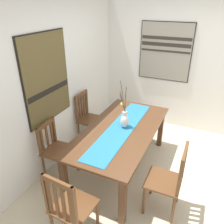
{
  "coord_description": "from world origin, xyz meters",
  "views": [
    {
      "loc": [
        -2.64,
        -0.33,
        2.47
      ],
      "look_at": [
        0.03,
        0.9,
        0.98
      ],
      "focal_mm": 36.22,
      "sensor_mm": 36.0,
      "label": 1
    }
  ],
  "objects_px": {
    "painting_on_back_wall": "(47,78)",
    "painting_on_side_wall": "(165,52)",
    "centerpiece_vase": "(124,119)",
    "chair_2": "(169,179)",
    "chair_0": "(56,149)",
    "chair_3": "(70,207)",
    "chair_1": "(88,117)",
    "dining_table": "(121,134)"
  },
  "relations": [
    {
      "from": "centerpiece_vase",
      "to": "chair_0",
      "type": "relative_size",
      "value": 0.84
    },
    {
      "from": "chair_1",
      "to": "painting_on_side_wall",
      "type": "distance_m",
      "value": 1.94
    },
    {
      "from": "chair_0",
      "to": "chair_3",
      "type": "xyz_separation_m",
      "value": [
        -0.81,
        -0.79,
        0.03
      ]
    },
    {
      "from": "chair_3",
      "to": "painting_on_back_wall",
      "type": "relative_size",
      "value": 0.78
    },
    {
      "from": "chair_1",
      "to": "chair_2",
      "type": "relative_size",
      "value": 0.98
    },
    {
      "from": "chair_0",
      "to": "chair_2",
      "type": "height_order",
      "value": "chair_2"
    },
    {
      "from": "chair_3",
      "to": "chair_1",
      "type": "bearing_deg",
      "value": 24.73
    },
    {
      "from": "centerpiece_vase",
      "to": "chair_0",
      "type": "bearing_deg",
      "value": 124.96
    },
    {
      "from": "chair_1",
      "to": "chair_2",
      "type": "bearing_deg",
      "value": -120.15
    },
    {
      "from": "dining_table",
      "to": "centerpiece_vase",
      "type": "bearing_deg",
      "value": -23.09
    },
    {
      "from": "chair_2",
      "to": "painting_on_back_wall",
      "type": "xyz_separation_m",
      "value": [
        0.22,
        1.89,
        0.94
      ]
    },
    {
      "from": "chair_2",
      "to": "painting_on_back_wall",
      "type": "bearing_deg",
      "value": 83.31
    },
    {
      "from": "chair_0",
      "to": "painting_on_side_wall",
      "type": "xyz_separation_m",
      "value": [
        2.29,
        -0.98,
        1.07
      ]
    },
    {
      "from": "centerpiece_vase",
      "to": "chair_2",
      "type": "bearing_deg",
      "value": -123.98
    },
    {
      "from": "centerpiece_vase",
      "to": "chair_3",
      "type": "height_order",
      "value": "centerpiece_vase"
    },
    {
      "from": "chair_0",
      "to": "chair_2",
      "type": "relative_size",
      "value": 0.91
    },
    {
      "from": "chair_0",
      "to": "painting_on_back_wall",
      "type": "distance_m",
      "value": 1.04
    },
    {
      "from": "painting_on_side_wall",
      "to": "painting_on_back_wall",
      "type": "bearing_deg",
      "value": 149.3
    },
    {
      "from": "chair_0",
      "to": "chair_3",
      "type": "bearing_deg",
      "value": -135.52
    },
    {
      "from": "chair_2",
      "to": "painting_on_side_wall",
      "type": "height_order",
      "value": "painting_on_side_wall"
    },
    {
      "from": "chair_1",
      "to": "chair_3",
      "type": "xyz_separation_m",
      "value": [
        -1.84,
        -0.85,
        0.0
      ]
    },
    {
      "from": "centerpiece_vase",
      "to": "chair_3",
      "type": "xyz_separation_m",
      "value": [
        -1.4,
        0.05,
        -0.38
      ]
    },
    {
      "from": "chair_1",
      "to": "chair_3",
      "type": "bearing_deg",
      "value": -155.27
    },
    {
      "from": "dining_table",
      "to": "chair_1",
      "type": "bearing_deg",
      "value": 59.62
    },
    {
      "from": "centerpiece_vase",
      "to": "painting_on_side_wall",
      "type": "bearing_deg",
      "value": -4.68
    },
    {
      "from": "painting_on_back_wall",
      "to": "painting_on_side_wall",
      "type": "xyz_separation_m",
      "value": [
        2.04,
        -1.21,
        0.09
      ]
    },
    {
      "from": "chair_2",
      "to": "painting_on_side_wall",
      "type": "bearing_deg",
      "value": 16.74
    },
    {
      "from": "centerpiece_vase",
      "to": "painting_on_side_wall",
      "type": "xyz_separation_m",
      "value": [
        1.71,
        -0.14,
        0.66
      ]
    },
    {
      "from": "painting_on_back_wall",
      "to": "chair_0",
      "type": "bearing_deg",
      "value": -138.2
    },
    {
      "from": "chair_2",
      "to": "painting_on_side_wall",
      "type": "xyz_separation_m",
      "value": [
        2.26,
        0.68,
        1.03
      ]
    },
    {
      "from": "chair_2",
      "to": "painting_on_side_wall",
      "type": "distance_m",
      "value": 2.58
    },
    {
      "from": "dining_table",
      "to": "painting_on_back_wall",
      "type": "distance_m",
      "value": 1.34
    },
    {
      "from": "chair_0",
      "to": "painting_on_back_wall",
      "type": "relative_size",
      "value": 0.71
    },
    {
      "from": "chair_2",
      "to": "chair_0",
      "type": "bearing_deg",
      "value": 91.22
    },
    {
      "from": "chair_1",
      "to": "painting_on_back_wall",
      "type": "bearing_deg",
      "value": 167.09
    },
    {
      "from": "centerpiece_vase",
      "to": "chair_2",
      "type": "xyz_separation_m",
      "value": [
        -0.55,
        -0.82,
        -0.37
      ]
    },
    {
      "from": "chair_2",
      "to": "chair_3",
      "type": "height_order",
      "value": "chair_3"
    },
    {
      "from": "chair_0",
      "to": "painting_on_side_wall",
      "type": "height_order",
      "value": "painting_on_side_wall"
    },
    {
      "from": "chair_3",
      "to": "painting_on_back_wall",
      "type": "xyz_separation_m",
      "value": [
        1.07,
        1.02,
        0.95
      ]
    },
    {
      "from": "chair_0",
      "to": "dining_table",
      "type": "bearing_deg",
      "value": -57.25
    },
    {
      "from": "dining_table",
      "to": "chair_0",
      "type": "distance_m",
      "value": 0.98
    },
    {
      "from": "chair_1",
      "to": "painting_on_back_wall",
      "type": "height_order",
      "value": "painting_on_back_wall"
    }
  ]
}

